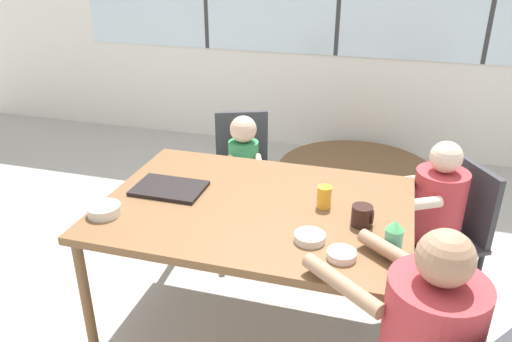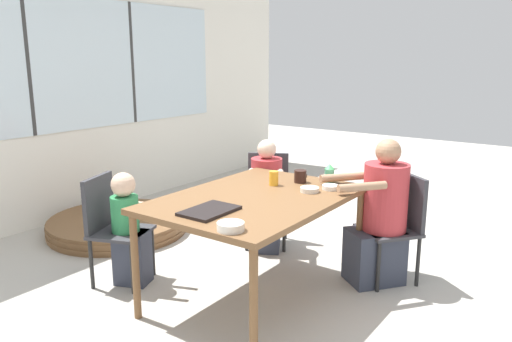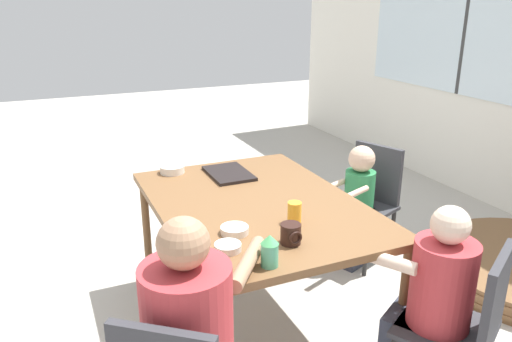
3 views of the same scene
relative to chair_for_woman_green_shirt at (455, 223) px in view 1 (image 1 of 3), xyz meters
The scene contains 15 objects.
ground_plane 1.26m from the chair_for_woman_green_shirt, 149.89° to the right, with size 16.00×16.00×0.00m, color #B2ADA3.
wall_back_with_windows 2.57m from the chair_for_woman_green_shirt, 114.81° to the left, with size 8.40×0.08×2.80m.
dining_table 1.18m from the chair_for_woman_green_shirt, 149.89° to the right, with size 1.50×1.06×0.77m.
chair_for_woman_green_shirt is the anchor object (origin of this frame).
chair_for_toddler 1.51m from the chair_for_woman_green_shirt, 160.55° to the left, with size 0.52×0.52×0.84m.
person_woman_green_shirt 0.17m from the chair_for_woman_green_shirt, 149.89° to the right, with size 0.58×0.50×1.00m.
person_toddler 1.41m from the chair_for_woman_green_shirt, 165.42° to the left, with size 0.33×0.43×0.88m.
food_tray_dark 1.61m from the chair_for_woman_green_shirt, 159.22° to the right, with size 0.36×0.25×0.02m.
coffee_mug 0.87m from the chair_for_woman_green_shirt, 127.45° to the right, with size 0.10×0.09×0.10m.
sippy_cup 0.95m from the chair_for_woman_green_shirt, 113.05° to the right, with size 0.08×0.08×0.14m.
juice_glass 0.92m from the chair_for_woman_green_shirt, 142.81° to the right, with size 0.07×0.07×0.11m.
bowl_white_shallow 1.12m from the chair_for_woman_green_shirt, 129.63° to the right, with size 0.13×0.13×0.03m.
bowl_cereal 1.91m from the chair_for_woman_green_shirt, 152.19° to the right, with size 0.16×0.16×0.05m.
bowl_fruit 1.11m from the chair_for_woman_green_shirt, 120.43° to the right, with size 0.12×0.12×0.03m.
folded_table_stack 1.58m from the chair_for_woman_green_shirt, 115.94° to the left, with size 1.37×1.37×0.15m.
Camera 1 is at (0.60, -2.07, 1.95)m, focal length 35.00 mm.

